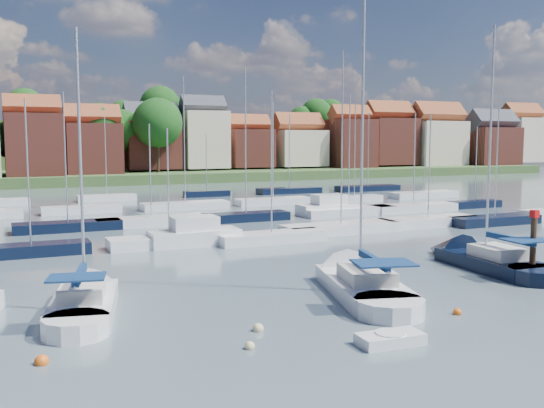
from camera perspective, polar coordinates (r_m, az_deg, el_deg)
name	(u,v)px	position (r m, az deg, el deg)	size (l,w,h in m)	color
ground	(188,213)	(68.00, -7.92, -0.85)	(260.00, 260.00, 0.00)	#4F626C
sailboat_left	(87,300)	(31.45, -17.05, -8.61)	(5.05, 10.97, 14.47)	white
sailboat_centre	(354,281)	(34.27, 7.72, -7.19)	(6.50, 13.01, 17.04)	white
sailboat_navy	(476,259)	(42.05, 18.62, -4.96)	(3.98, 12.13, 16.52)	black
tender	(390,339)	(25.36, 11.06, -12.36)	(2.75, 1.38, 0.58)	white
timber_piling	(532,261)	(39.17, 23.31, -4.93)	(0.40, 0.40, 6.32)	#4C331E
buoy_a	(42,364)	(24.48, -20.86, -13.91)	(0.53, 0.53, 0.53)	#D85914
buoy_b	(250,349)	(24.51, -2.11, -13.47)	(0.41, 0.41, 0.41)	beige
buoy_c	(258,331)	(26.61, -1.32, -11.86)	(0.48, 0.48, 0.48)	beige
buoy_d	(457,314)	(30.25, 17.04, -9.91)	(0.43, 0.43, 0.43)	#D85914
buoy_e	(370,276)	(37.20, 9.17, -6.70)	(0.52, 0.52, 0.52)	#D85914
buoy_h	(357,275)	(37.22, 8.01, -6.67)	(0.43, 0.43, 0.43)	beige
marina_field	(218,213)	(63.93, -5.06, -0.87)	(79.62, 41.41, 15.93)	white
far_shore_town	(92,153)	(158.93, -16.60, 4.60)	(212.46, 90.00, 22.27)	#3B562B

